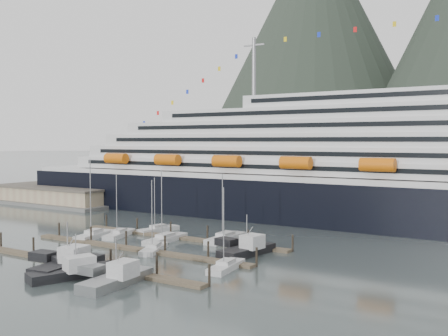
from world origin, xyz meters
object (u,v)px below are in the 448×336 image
Objects in this scene: sailboat_c at (154,249)px; cruise_ship at (410,174)px; warehouse at (57,196)px; trawler_d at (116,278)px; sailboat_g at (225,239)px; trawler_b at (67,264)px; sailboat_d at (165,239)px; sailboat_e at (158,230)px; sailboat_a at (94,236)px; sailboat_h at (226,267)px; sailboat_b at (119,235)px; trawler_c at (76,271)px; trawler_e at (246,249)px.

cruise_ship is at bearing -54.31° from sailboat_c.
warehouse is 98.18m from trawler_d.
cruise_ship reaches higher than sailboat_g.
sailboat_d is at bearing -2.90° from trawler_b.
cruise_ship is 17.47× the size of sailboat_e.
sailboat_d is (14.40, 4.69, -0.03)m from sailboat_a.
warehouse is 3.56× the size of sailboat_h.
sailboat_b is 11.21m from sailboat_d.
sailboat_h reaches higher than trawler_b.
trawler_c is at bearing 161.78° from sailboat_c.
sailboat_d is 1.17× the size of trawler_d.
trawler_e is at bearing -16.47° from trawler_d.
sailboat_d reaches higher than trawler_e.
trawler_e is (-16.58, -44.47, -11.09)m from cruise_ship.
sailboat_e reaches higher than trawler_b.
cruise_ship is 61.00m from sailboat_c.
sailboat_e is at bearing -20.65° from warehouse.
warehouse is at bearing 71.44° from sailboat_g.
trawler_b reaches higher than trawler_d.
trawler_e is at bearing -20.25° from warehouse.
warehouse is 91.88m from trawler_c.
trawler_c is (16.71, -26.25, 0.46)m from sailboat_b.
sailboat_b is at bearing 172.54° from sailboat_e.
trawler_e is (17.09, 23.73, -0.04)m from trawler_b.
sailboat_h is 1.01× the size of trawler_b.
sailboat_b is 1.08× the size of trawler_d.
warehouse is 3.36× the size of trawler_c.
sailboat_a reaches higher than sailboat_g.
trawler_b is (1.81, -25.50, 0.57)m from sailboat_d.
trawler_d is (27.77, -22.56, 0.45)m from sailboat_a.
trawler_d is at bearing -154.48° from sailboat_b.
sailboat_e is (-12.21, 16.03, -0.01)m from sailboat_c.
sailboat_a reaches higher than trawler_d.
sailboat_g is at bearing -126.17° from cruise_ship.
trawler_c is (-3.75, -34.07, 0.45)m from sailboat_g.
sailboat_h is (88.07, -42.06, -1.83)m from warehouse.
sailboat_e is at bearing -38.10° from sailboat_a.
sailboat_a is 36.72m from sailboat_h.
trawler_c is 7.83m from trawler_d.
cruise_ship is 57.93m from sailboat_h.
trawler_c is (1.47, -18.91, 0.46)m from sailboat_c.
sailboat_h reaches higher than sailboat_e.
cruise_ship reaches higher than sailboat_e.
sailboat_e reaches higher than trawler_e.
sailboat_c reaches higher than trawler_c.
sailboat_d reaches higher than trawler_d.
sailboat_h is at bearing -63.17° from trawler_b.
sailboat_b is at bearing 20.89° from trawler_b.
sailboat_e is 41.09m from trawler_d.
sailboat_a reaches higher than trawler_e.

